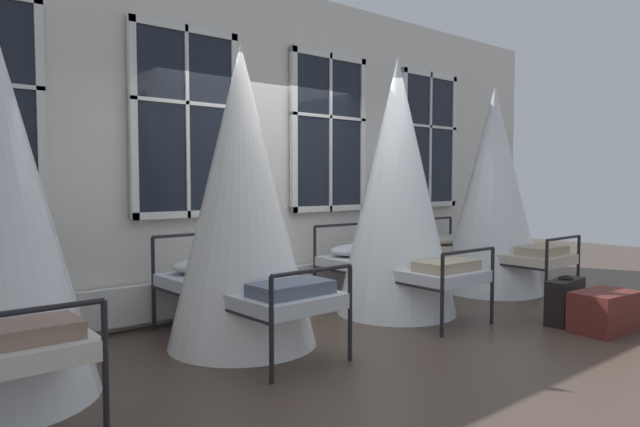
{
  "coord_description": "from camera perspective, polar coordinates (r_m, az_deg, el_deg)",
  "views": [
    {
      "loc": [
        -3.51,
        -4.04,
        1.42
      ],
      "look_at": [
        -0.11,
        0.04,
        1.11
      ],
      "focal_mm": 31.4,
      "sensor_mm": 36.0,
      "label": 1
    }
  ],
  "objects": [
    {
      "name": "ground",
      "position": [
        5.53,
        1.12,
        -11.51
      ],
      "size": [
        18.77,
        18.77,
        0.0
      ],
      "primitive_type": "plane",
      "color": "#4C3D33"
    },
    {
      "name": "back_wall_with_windows",
      "position": [
        6.33,
        -6.17,
        6.73
      ],
      "size": [
        10.21,
        0.1,
        3.59
      ],
      "primitive_type": "cube",
      "color": "silver",
      "rests_on": "ground"
    },
    {
      "name": "window_bank",
      "position": [
        6.22,
        -5.53,
        1.41
      ],
      "size": [
        6.8,
        0.1,
        2.88
      ],
      "color": "black",
      "rests_on": "ground"
    },
    {
      "name": "cot_second",
      "position": [
        4.85,
        -7.99,
        1.29
      ],
      "size": [
        1.28,
        1.94,
        2.58
      ],
      "rotation": [
        0.0,
        0.0,
        1.6
      ],
      "color": "black",
      "rests_on": "ground"
    },
    {
      "name": "cot_third",
      "position": [
        6.04,
        7.82,
        2.39
      ],
      "size": [
        1.28,
        1.94,
        2.73
      ],
      "rotation": [
        0.0,
        0.0,
        1.54
      ],
      "color": "black",
      "rests_on": "ground"
    },
    {
      "name": "cot_fourth",
      "position": [
        7.51,
        17.21,
        2.02
      ],
      "size": [
        1.28,
        1.92,
        2.61
      ],
      "rotation": [
        0.0,
        0.0,
        1.57
      ],
      "color": "black",
      "rests_on": "ground"
    },
    {
      "name": "suitcase_dark",
      "position": [
        6.15,
        23.69,
        -8.15
      ],
      "size": [
        0.58,
        0.27,
        0.47
      ],
      "rotation": [
        0.0,
        0.0,
        0.11
      ],
      "color": "black",
      "rests_on": "ground"
    },
    {
      "name": "travel_trunk",
      "position": [
        5.97,
        27.02,
        -8.89
      ],
      "size": [
        0.67,
        0.46,
        0.38
      ],
      "primitive_type": "cube",
      "rotation": [
        0.0,
        0.0,
        -0.09
      ],
      "color": "#5B231E",
      "rests_on": "ground"
    }
  ]
}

